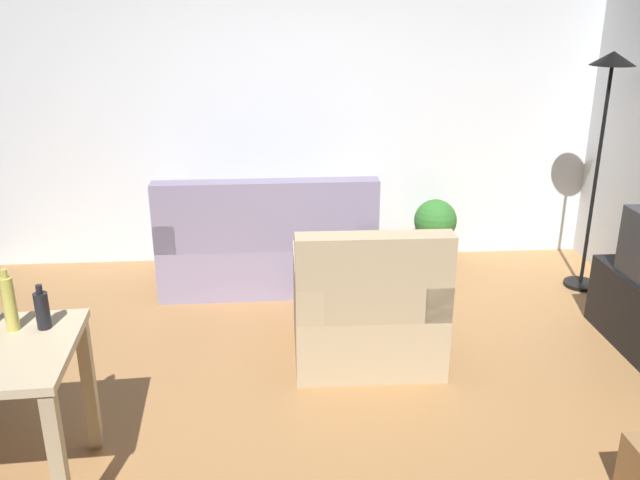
# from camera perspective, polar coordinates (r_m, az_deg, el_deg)

# --- Properties ---
(ground_plane) EXTENTS (5.20, 4.40, 0.02)m
(ground_plane) POSITION_cam_1_polar(r_m,az_deg,el_deg) (4.02, -0.90, -12.76)
(ground_plane) COLOR #9E7042
(wall_rear) EXTENTS (5.20, 0.10, 2.70)m
(wall_rear) POSITION_cam_1_polar(r_m,az_deg,el_deg) (5.64, -2.39, 11.66)
(wall_rear) COLOR silver
(wall_rear) RESTS_ON ground_plane
(couch) EXTENTS (1.65, 0.84, 0.92)m
(couch) POSITION_cam_1_polar(r_m,az_deg,el_deg) (5.30, -4.48, -0.59)
(couch) COLOR gray
(couch) RESTS_ON ground_plane
(torchiere_lamp) EXTENTS (0.32, 0.32, 1.81)m
(torchiere_lamp) POSITION_cam_1_polar(r_m,az_deg,el_deg) (5.36, 23.22, 10.36)
(torchiere_lamp) COLOR black
(torchiere_lamp) RESTS_ON ground_plane
(potted_plant) EXTENTS (0.36, 0.36, 0.57)m
(potted_plant) POSITION_cam_1_polar(r_m,az_deg,el_deg) (5.75, 9.78, 1.09)
(potted_plant) COLOR brown
(potted_plant) RESTS_ON ground_plane
(armchair) EXTENTS (0.92, 0.86, 0.92)m
(armchair) POSITION_cam_1_polar(r_m,az_deg,el_deg) (4.22, 4.00, -5.98)
(armchair) COLOR tan
(armchair) RESTS_ON ground_plane
(bottle_squat) EXTENTS (0.06, 0.06, 0.29)m
(bottle_squat) POSITION_cam_1_polar(r_m,az_deg,el_deg) (3.27, -24.98, -4.92)
(bottle_squat) COLOR #BCB24C
(bottle_squat) RESTS_ON desk
(bottle_dark) EXTENTS (0.06, 0.06, 0.21)m
(bottle_dark) POSITION_cam_1_polar(r_m,az_deg,el_deg) (3.24, -22.62, -5.52)
(bottle_dark) COLOR black
(bottle_dark) RESTS_ON desk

